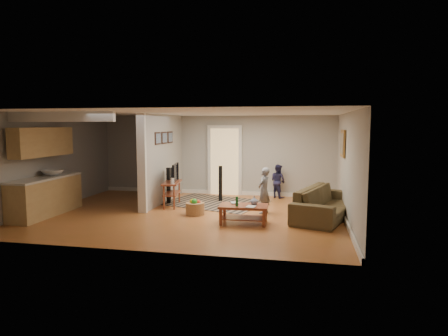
{
  "coord_description": "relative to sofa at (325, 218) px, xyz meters",
  "views": [
    {
      "loc": [
        2.79,
        -9.39,
        2.21
      ],
      "look_at": [
        0.74,
        0.67,
        1.1
      ],
      "focal_mm": 32.0,
      "sensor_mm": 36.0,
      "label": 1
    }
  ],
  "objects": [
    {
      "name": "toy_basket",
      "position": [
        -3.14,
        -0.29,
        0.17
      ],
      "size": [
        0.46,
        0.46,
        0.41
      ],
      "color": "brown",
      "rests_on": "ground"
    },
    {
      "name": "speaker_right",
      "position": [
        -2.9,
        1.58,
        0.52
      ],
      "size": [
        0.12,
        0.12,
        1.03
      ],
      "primitive_type": "cube",
      "rotation": [
        0.0,
        0.0,
        0.14
      ],
      "color": "black",
      "rests_on": "ground"
    },
    {
      "name": "tv_console",
      "position": [
        -4.04,
        0.61,
        0.61
      ],
      "size": [
        0.57,
        1.12,
        0.92
      ],
      "rotation": [
        0.0,
        0.0,
        0.17
      ],
      "color": "brown",
      "rests_on": "ground"
    },
    {
      "name": "coffee_table",
      "position": [
        -1.82,
        -0.92,
        0.33
      ],
      "size": [
        1.1,
        0.67,
        0.64
      ],
      "rotation": [
        0.0,
        0.0,
        0.03
      ],
      "color": "brown",
      "rests_on": "ground"
    },
    {
      "name": "speaker_left",
      "position": [
        -4.27,
        0.97,
        0.51
      ],
      "size": [
        0.11,
        0.11,
        1.02
      ],
      "primitive_type": "cube",
      "rotation": [
        0.0,
        0.0,
        0.07
      ],
      "color": "black",
      "rests_on": "ground"
    },
    {
      "name": "area_rug",
      "position": [
        -3.04,
        1.29,
        0.01
      ],
      "size": [
        3.21,
        2.73,
        0.01
      ],
      "primitive_type": "cube",
      "rotation": [
        0.0,
        0.0,
        -0.31
      ],
      "color": "black",
      "rests_on": "ground"
    },
    {
      "name": "sofa",
      "position": [
        0.0,
        0.0,
        0.0
      ],
      "size": [
        1.72,
        2.68,
        0.73
      ],
      "primitive_type": "imported",
      "rotation": [
        0.0,
        0.0,
        1.25
      ],
      "color": "#403720",
      "rests_on": "ground"
    },
    {
      "name": "child",
      "position": [
        -1.5,
        0.21,
        0.0
      ],
      "size": [
        0.41,
        0.49,
        1.16
      ],
      "primitive_type": "imported",
      "rotation": [
        0.0,
        0.0,
        -1.95
      ],
      "color": "slate",
      "rests_on": "ground"
    },
    {
      "name": "toddler",
      "position": [
        -1.3,
        2.47,
        0.0
      ],
      "size": [
        0.63,
        0.62,
        1.02
      ],
      "primitive_type": "imported",
      "rotation": [
        0.0,
        0.0,
        2.43
      ],
      "color": "#212044",
      "rests_on": "ground"
    },
    {
      "name": "room_shell",
      "position": [
        -4.37,
        0.19,
        1.46
      ],
      "size": [
        7.54,
        6.02,
        2.52
      ],
      "color": "#A9A7A2",
      "rests_on": "ground"
    },
    {
      "name": "ground",
      "position": [
        -3.3,
        -0.23,
        0.0
      ],
      "size": [
        7.5,
        7.5,
        0.0
      ],
      "primitive_type": "plane",
      "color": "#9C5E27",
      "rests_on": "ground"
    }
  ]
}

